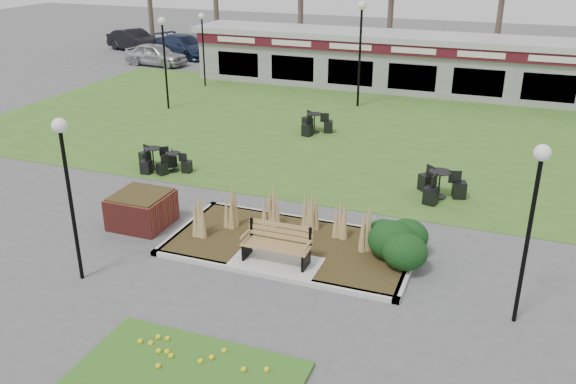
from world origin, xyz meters
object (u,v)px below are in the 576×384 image
(brick_planter, at_px, (142,209))
(bistro_set_d, at_px, (439,188))
(lamp_post_near_left, at_px, (65,165))
(lamp_post_mid_left, at_px, (163,43))
(car_silver, at_px, (156,54))
(car_black, at_px, (134,40))
(lamp_post_near_right, at_px, (535,197))
(bistro_set_a, at_px, (153,161))
(lamp_post_mid_right, at_px, (361,31))
(lamp_post_far_left, at_px, (202,33))
(park_bench, at_px, (277,243))
(bistro_set_b, at_px, (174,165))
(car_blue, at_px, (185,46))
(food_pavilion, at_px, (418,63))
(bistro_set_c, at_px, (314,126))

(brick_planter, distance_m, bistro_set_d, 9.01)
(lamp_post_near_left, relative_size, lamp_post_mid_left, 0.94)
(car_silver, bearing_deg, car_black, 51.42)
(lamp_post_near_right, xyz_separation_m, bistro_set_a, (-12.16, 5.21, -2.61))
(lamp_post_mid_right, xyz_separation_m, car_silver, (-14.43, 5.23, -2.86))
(lamp_post_mid_right, height_order, car_black, lamp_post_mid_right)
(lamp_post_far_left, distance_m, bistro_set_a, 13.01)
(bistro_set_d, bearing_deg, lamp_post_mid_right, 117.75)
(lamp_post_mid_left, distance_m, lamp_post_far_left, 4.90)
(park_bench, distance_m, bistro_set_b, 7.47)
(park_bench, distance_m, lamp_post_mid_right, 15.93)
(bistro_set_b, xyz_separation_m, car_silver, (-10.71, 16.00, 0.45))
(lamp_post_near_left, height_order, lamp_post_mid_left, lamp_post_mid_left)
(park_bench, relative_size, lamp_post_mid_right, 0.35)
(car_black, bearing_deg, park_bench, -121.36)
(bistro_set_a, distance_m, car_black, 24.52)
(lamp_post_far_left, height_order, car_blue, lamp_post_far_left)
(lamp_post_far_left, bearing_deg, bistro_set_b, -66.77)
(bistro_set_a, relative_size, car_blue, 0.28)
(lamp_post_near_left, relative_size, car_blue, 0.79)
(lamp_post_mid_left, xyz_separation_m, car_black, (-10.45, 12.86, -2.32))
(bistro_set_d, height_order, car_blue, car_blue)
(bistro_set_b, bearing_deg, lamp_post_mid_left, 122.35)
(bistro_set_a, bearing_deg, park_bench, -35.89)
(lamp_post_far_left, relative_size, bistro_set_b, 3.10)
(lamp_post_far_left, bearing_deg, bistro_set_a, -70.14)
(lamp_post_far_left, distance_m, car_silver, 7.17)
(lamp_post_far_left, relative_size, car_black, 0.85)
(food_pavilion, bearing_deg, lamp_post_near_right, -74.51)
(lamp_post_far_left, distance_m, car_blue, 9.22)
(park_bench, relative_size, food_pavilion, 0.07)
(lamp_post_near_left, distance_m, lamp_post_far_left, 20.20)
(brick_planter, bearing_deg, bistro_set_d, 33.15)
(food_pavilion, relative_size, lamp_post_near_right, 6.24)
(lamp_post_far_left, xyz_separation_m, car_black, (-9.83, 8.01, -2.06))
(lamp_post_near_left, bearing_deg, car_silver, 118.19)
(bistro_set_a, height_order, car_silver, car_silver)
(brick_planter, relative_size, food_pavilion, 0.06)
(park_bench, relative_size, bistro_set_d, 1.08)
(lamp_post_far_left, bearing_deg, bistro_set_d, -38.26)
(lamp_post_near_left, distance_m, bistro_set_c, 13.38)
(park_bench, relative_size, bistro_set_c, 1.16)
(brick_planter, bearing_deg, park_bench, -9.69)
(car_black, bearing_deg, food_pavilion, -84.98)
(car_blue, bearing_deg, lamp_post_near_left, -131.18)
(lamp_post_mid_right, xyz_separation_m, lamp_post_far_left, (-8.86, 1.23, -0.74))
(lamp_post_near_right, height_order, bistro_set_d, lamp_post_near_right)
(lamp_post_near_right, xyz_separation_m, car_silver, (-22.06, 21.21, -2.19))
(lamp_post_near_left, bearing_deg, brick_planter, 95.17)
(brick_planter, relative_size, bistro_set_a, 1.09)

